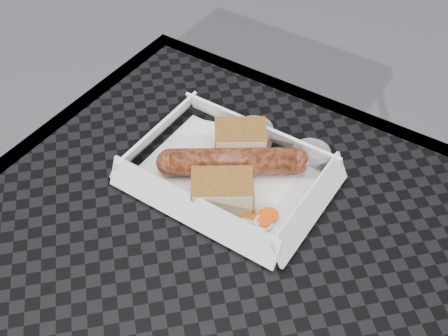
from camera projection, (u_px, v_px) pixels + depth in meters
name	position (u px, v px, depth m)	size (l,w,h in m)	color
food_tray	(228.00, 178.00, 0.73)	(0.22, 0.15, 0.00)	white
bratwurst	(233.00, 162.00, 0.72)	(0.17, 0.13, 0.04)	brown
bread_near	(240.00, 140.00, 0.74)	(0.07, 0.05, 0.04)	#925924
bread_far	(222.00, 191.00, 0.68)	(0.08, 0.05, 0.04)	#925924
veg_garnish	(257.00, 221.00, 0.67)	(0.03, 0.03, 0.00)	#F2500A
napkin	(222.00, 155.00, 0.76)	(0.12, 0.12, 0.00)	white
condiment_cup_sauce	(254.00, 136.00, 0.77)	(0.05, 0.05, 0.03)	#9A180B
condiment_cup_empty	(310.00, 159.00, 0.73)	(0.05, 0.05, 0.03)	silver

